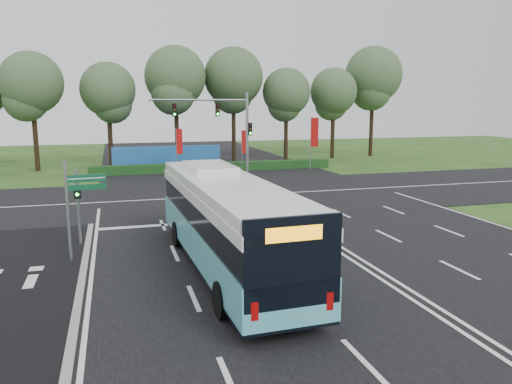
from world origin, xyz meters
TOP-DOWN VIEW (x-y plane):
  - ground at (0.00, 0.00)m, footprint 120.00×120.00m
  - road_main at (0.00, 0.00)m, footprint 20.00×120.00m
  - road_cross at (0.00, 12.00)m, footprint 120.00×14.00m
  - bike_path at (-12.50, -3.00)m, footprint 5.00×18.00m
  - kerb_strip at (-10.10, -3.00)m, footprint 0.25×18.00m
  - city_bus at (-4.95, -2.52)m, footprint 3.18×12.91m
  - pedestrian_signal at (-10.40, 2.46)m, footprint 0.30×0.41m
  - street_sign at (-10.29, 0.20)m, footprint 1.54×0.25m
  - banner_flag_left at (-3.40, 23.18)m, footprint 0.59×0.17m
  - banner_flag_mid at (2.39, 23.04)m, footprint 0.57×0.14m
  - banner_flag_right at (8.81, 22.50)m, footprint 0.68×0.34m
  - traffic_light_gantry at (0.21, 20.50)m, footprint 8.41×0.28m
  - hedge at (0.00, 24.50)m, footprint 22.00×1.20m
  - blue_hoarding at (-4.00, 27.00)m, footprint 10.00×0.30m
  - eucalyptus_row at (1.63, 31.50)m, footprint 46.63×9.50m

SIDE VIEW (x-z plane):
  - ground at x=0.00m, z-range 0.00..0.00m
  - road_main at x=0.00m, z-range 0.00..0.04m
  - road_cross at x=0.00m, z-range 0.00..0.05m
  - bike_path at x=-12.50m, z-range 0.00..0.06m
  - kerb_strip at x=-10.10m, z-range 0.00..0.12m
  - hedge at x=0.00m, z-range 0.00..0.80m
  - blue_hoarding at x=-4.00m, z-range 0.00..2.20m
  - pedestrian_signal at x=-10.40m, z-range 0.16..3.52m
  - city_bus at x=-4.95m, z-range 0.01..3.69m
  - street_sign at x=-10.29m, z-range 0.52..4.49m
  - banner_flag_mid at x=2.39m, z-range 0.61..4.46m
  - banner_flag_left at x=-3.40m, z-range 0.64..4.68m
  - banner_flag_right at x=8.81m, z-range 0.74..5.69m
  - traffic_light_gantry at x=0.21m, z-range 1.16..8.16m
  - eucalyptus_row at x=1.63m, z-range 1.95..14.54m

